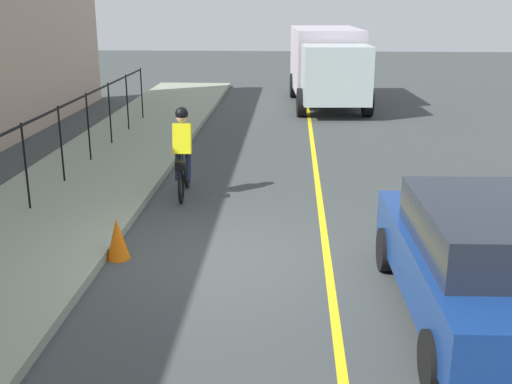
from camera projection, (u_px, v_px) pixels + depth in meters
The scene contains 8 objects.
ground_plane at pixel (223, 261), 9.75m from camera, with size 80.00×80.00×0.00m, color #383E3D.
lane_line_centre at pixel (328, 264), 9.66m from camera, with size 36.00×0.12×0.01m, color yellow.
sidewalk at pixel (7, 252), 9.91m from camera, with size 40.00×3.20×0.15m, color gray.
iron_fence at pixel (1, 158), 10.51m from camera, with size 20.30×0.04×1.60m.
cyclist_lead at pixel (183, 153), 12.68m from camera, with size 1.71×0.38×1.83m.
patrol_sedan at pixel (480, 260), 7.70m from camera, with size 4.44×2.01×1.58m.
box_truck_background at pixel (327, 63), 23.55m from camera, with size 6.83×2.85×2.78m.
traffic_cone_near at pixel (117, 239), 9.76m from camera, with size 0.36×0.36×0.66m, color orange.
Camera 1 is at (-8.96, -1.01, 3.88)m, focal length 44.52 mm.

